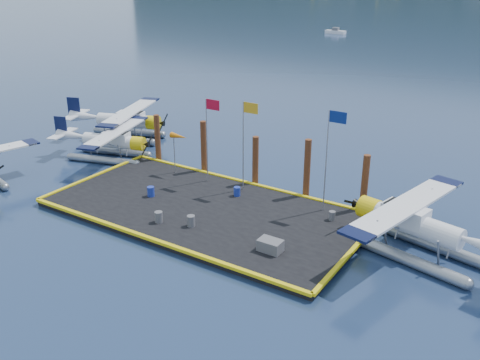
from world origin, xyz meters
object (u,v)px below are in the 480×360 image
object	(u,v)px
seaplane_c	(127,123)
flagpole_yellow	(246,133)
drum_3	(159,217)
drum_4	(332,216)
drum_1	(191,221)
flagpole_red	(209,128)
windsock	(179,137)
flagpole_blue	(330,146)
drum_0	(151,192)
piling_2	(255,163)
piling_4	(364,185)
piling_3	(307,170)
piling_1	(204,149)
drum_5	(237,191)
seaplane_d	(411,226)
seaplane_b	(112,143)
piling_0	(158,140)
crate	(270,245)

from	to	relation	value
seaplane_c	flagpole_yellow	world-z (taller)	flagpole_yellow
drum_3	drum_4	bearing A→B (deg)	34.57
drum_1	flagpole_red	bearing A→B (deg)	116.52
windsock	flagpole_blue	bearing A→B (deg)	-0.00
drum_3	flagpole_blue	xyz separation A→B (m)	(7.81, 6.92, 3.94)
drum_0	seaplane_c	bearing A→B (deg)	140.04
piling_2	piling_4	xyz separation A→B (m)	(8.00, 0.00, 0.10)
flagpole_blue	piling_4	world-z (taller)	flagpole_blue
seaplane_c	piling_3	bearing A→B (deg)	61.03
piling_1	piling_4	world-z (taller)	piling_1
flagpole_red	piling_1	xyz separation A→B (m)	(-1.71, 1.60, -2.30)
seaplane_c	flagpole_yellow	xyz separation A→B (m)	(15.63, -4.81, 2.94)
seaplane_c	drum_3	size ratio (longest dim) A/B	14.72
piling_3	drum_5	bearing A→B (deg)	-144.82
seaplane_d	flagpole_yellow	xyz separation A→B (m)	(-11.73, 1.69, 2.88)
windsock	piling_3	size ratio (longest dim) A/B	0.73
piling_2	flagpole_yellow	bearing A→B (deg)	-82.79
seaplane_b	piling_0	size ratio (longest dim) A/B	2.29
windsock	piling_3	world-z (taller)	piling_3
drum_0	piling_3	bearing A→B (deg)	34.29
crate	flagpole_red	size ratio (longest dim) A/B	0.22
drum_0	flagpole_yellow	world-z (taller)	flagpole_yellow
drum_4	crate	world-z (taller)	crate
seaplane_c	piling_4	distance (m)	23.65
seaplane_d	flagpole_red	world-z (taller)	flagpole_red
drum_5	windsock	world-z (taller)	windsock
drum_5	flagpole_blue	distance (m)	7.27
seaplane_c	piling_3	size ratio (longest dim) A/B	2.34
drum_5	piling_2	size ratio (longest dim) A/B	0.16
drum_4	piling_0	xyz separation A→B (m)	(-16.02, 2.56, 1.32)
drum_4	piling_3	xyz separation A→B (m)	(-3.02, 2.56, 1.47)
flagpole_yellow	windsock	xyz separation A→B (m)	(-5.73, 0.00, -1.28)
flagpole_red	piling_0	distance (m)	6.84
windsock	drum_4	bearing A→B (deg)	-4.40
drum_3	flagpole_red	distance (m)	7.91
drum_4	flagpole_blue	bearing A→B (deg)	130.64
piling_0	piling_3	size ratio (longest dim) A/B	0.93
crate	piling_4	size ratio (longest dim) A/B	0.33
seaplane_d	flagpole_red	size ratio (longest dim) A/B	1.77
flagpole_yellow	piling_3	bearing A→B (deg)	22.85
drum_5	flagpole_yellow	xyz separation A→B (m)	(0.00, 1.08, 3.80)
seaplane_b	windsock	bearing A→B (deg)	70.94
flagpole_blue	piling_0	distance (m)	15.51
piling_0	seaplane_b	bearing A→B (deg)	-160.67
seaplane_b	flagpole_red	bearing A→B (deg)	71.60
drum_5	piling_1	bearing A→B (deg)	150.33
drum_4	piling_0	distance (m)	16.28
seaplane_b	piling_0	xyz separation A→B (m)	(3.70, 1.30, 0.58)
seaplane_b	flagpole_yellow	xyz separation A→B (m)	(12.91, -0.30, 3.09)
drum_3	drum_1	bearing A→B (deg)	18.26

